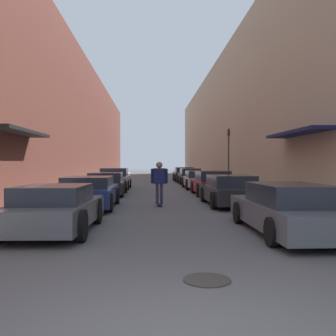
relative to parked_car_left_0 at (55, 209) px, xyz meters
name	(u,v)px	position (x,y,z in m)	size (l,w,h in m)	color
ground	(156,186)	(2.77, 19.13, -0.58)	(138.84, 138.84, 0.00)	#515154
curb_strip_left	(103,181)	(-2.05, 25.44, -0.52)	(1.80, 63.11, 0.12)	#A3A099
curb_strip_right	(206,181)	(7.60, 25.44, -0.52)	(1.80, 63.11, 0.12)	#A3A099
building_row_left	(71,124)	(-4.95, 25.44, 4.71)	(4.90, 63.11, 10.59)	brown
building_row_right	(237,122)	(10.50, 25.44, 5.05)	(4.90, 63.11, 11.28)	tan
parked_car_left_0	(55,209)	(0.00, 0.00, 0.00)	(1.91, 4.06, 1.18)	#515459
parked_car_left_1	(89,192)	(0.01, 5.06, 0.02)	(2.06, 4.58, 1.21)	navy
parked_car_left_2	(106,184)	(-0.01, 10.86, 0.01)	(2.03, 4.68, 1.21)	#232326
parked_car_left_3	(115,179)	(-0.03, 15.86, 0.08)	(2.06, 4.02, 1.39)	#B7B7BC
parked_car_right_0	(287,209)	(5.70, -0.44, 0.00)	(1.87, 4.79, 1.22)	#515459
parked_car_right_1	(230,191)	(5.60, 5.68, 0.02)	(1.96, 4.41, 1.23)	#232326
parked_car_right_2	(212,183)	(5.69, 10.65, 0.05)	(1.96, 4.09, 1.31)	maroon
parked_car_right_3	(199,180)	(5.63, 15.76, 0.01)	(2.02, 4.79, 1.20)	#B7B7BC
parked_car_right_4	(190,176)	(5.62, 21.32, 0.04)	(1.89, 4.04, 1.29)	#232326
parked_car_right_5	(184,174)	(5.56, 26.44, 0.06)	(1.97, 4.09, 1.33)	#232326
skateboarder	(159,179)	(2.72, 5.58, 0.51)	(0.68, 0.78, 1.78)	black
manhole_cover	(207,280)	(3.19, -3.99, -0.58)	(0.70, 0.70, 0.02)	#332D28
traffic_light	(229,152)	(7.49, 14.90, 1.89)	(0.16, 0.22, 3.85)	#2D2D2D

